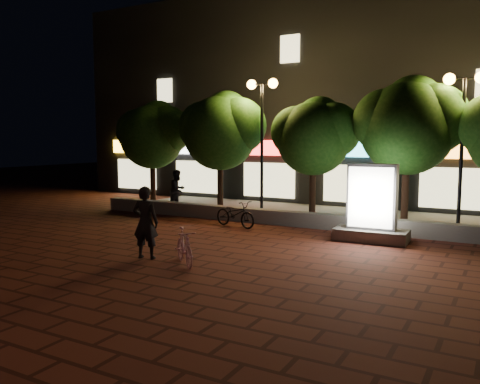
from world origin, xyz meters
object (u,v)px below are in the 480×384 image
Objects in this scene: tree_mid at (315,133)px; scooter_pink at (184,247)px; tree_left at (222,128)px; pedestrian at (178,190)px; tree_right at (410,122)px; rider at (146,222)px; street_lamp_right at (464,111)px; ad_kiosk at (372,210)px; scooter_parked at (235,214)px; street_lamp_left at (262,112)px; tree_far_left at (154,133)px.

tree_mid is 3.05× the size of scooter_pink.
pedestrian is at bearing -156.29° from tree_left.
tree_right is 9.46m from rider.
tree_right is at bearing 0.00° from tree_mid.
tree_mid is at bearing 176.96° from street_lamp_right.
ad_kiosk is at bearing -99.21° from pedestrian.
scooter_parked is 4.31m from pedestrian.
street_lamp_right is at bearing -146.87° from rider.
tree_mid is 0.87× the size of street_lamp_left.
street_lamp_left is at bearing -7.70° from tree_left.
scooter_pink is at bearing -125.83° from street_lamp_right.
ad_kiosk is 6.64m from rider.
tree_right is at bearing 170.90° from street_lamp_right.
tree_right is at bearing -138.00° from rider.
tree_left is at bearing -87.86° from rider.
rider is (5.86, -7.62, -2.37)m from tree_far_left.
street_lamp_left is at bearing 180.00° from street_lamp_right.
street_lamp_right is at bearing -83.74° from pedestrian.
tree_mid is 0.89× the size of tree_right.
tree_mid is 2.57× the size of scooter_parked.
scooter_parked is at bearing -102.48° from rider.
tree_left is 7.73m from ad_kiosk.
rider is at bearing -86.80° from street_lamp_left.
tree_mid is 8.13m from rider.
street_lamp_right is (1.64, -0.26, 0.33)m from tree_right.
rider is (-6.59, -7.36, -2.97)m from street_lamp_right.
scooter_parked reaches higher than scooter_pink.
pedestrian is at bearing -175.26° from tree_right.
tree_mid is 4.26m from scooter_parked.
rider is 7.98m from pedestrian.
tree_far_left reaches higher than rider.
rider reaches higher than pedestrian.
ad_kiosk is at bearing -14.63° from tree_far_left.
tree_right reaches higher than street_lamp_right.
tree_mid is at bearing -0.00° from tree_left.
tree_right is 0.98× the size of street_lamp_left.
tree_far_left is 5.50m from street_lamp_left.
street_lamp_right is 3.37× the size of scooter_pink.
street_lamp_left is at bearing 153.45° from ad_kiosk.
tree_left is 2.05m from street_lamp_left.
tree_right is 2.74× the size of rider.
ad_kiosk is at bearing 8.63° from scooter_pink.
street_lamp_left reaches higher than scooter_pink.
ad_kiosk reaches higher than pedestrian.
ad_kiosk reaches higher than scooter_parked.
street_lamp_right is at bearing 0.00° from street_lamp_left.
rider is (-1.64, -7.62, -2.29)m from tree_mid.
scooter_parked is (2.14, -2.66, -2.98)m from tree_left.
street_lamp_right is (7.00, 0.00, -0.13)m from street_lamp_left.
scooter_pink is at bearing -115.80° from tree_right.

